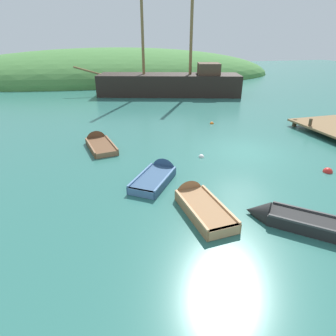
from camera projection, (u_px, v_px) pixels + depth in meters
ground_plane at (245, 151)px, 15.16m from camera, size 120.00×120.00×0.00m
shore_hill at (114, 77)px, 44.41m from camera, size 52.36×23.17×8.67m
sailing_ship at (170, 87)px, 30.22m from camera, size 17.17×8.16×13.76m
rowboat_center at (198, 204)px, 10.10m from camera, size 1.35×3.36×1.11m
rowboat_far at (302, 223)px, 9.01m from camera, size 3.39×3.31×0.90m
rowboat_portside at (99, 144)px, 15.98m from camera, size 1.68×3.44×1.17m
rowboat_outer_left at (158, 176)px, 12.20m from camera, size 2.73×3.11×1.13m
buoy_orange at (212, 124)px, 20.12m from camera, size 0.28×0.28×0.28m
buoy_red at (328, 172)px, 12.80m from camera, size 0.42×0.42×0.42m
buoy_white at (201, 157)px, 14.42m from camera, size 0.29×0.29×0.29m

